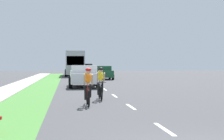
% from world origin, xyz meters
% --- Properties ---
extents(ground_plane, '(120.00, 120.00, 0.00)m').
position_xyz_m(ground_plane, '(0.00, 20.00, 0.00)').
color(ground_plane, '#424244').
extents(grass_verge, '(2.22, 70.00, 0.01)m').
position_xyz_m(grass_verge, '(-4.39, 20.00, 0.00)').
color(grass_verge, '#478438').
rests_on(grass_verge, ground_plane).
extents(sidewalk_concrete, '(1.87, 70.00, 0.10)m').
position_xyz_m(sidewalk_concrete, '(-6.43, 20.00, 0.00)').
color(sidewalk_concrete, '#B2ADA3').
rests_on(sidewalk_concrete, ground_plane).
extents(lane_markings_center, '(0.12, 53.13, 0.01)m').
position_xyz_m(lane_markings_center, '(0.00, 24.00, 0.00)').
color(lane_markings_center, white).
rests_on(lane_markings_center, ground_plane).
extents(cyclist_lead, '(0.42, 1.72, 1.58)m').
position_xyz_m(cyclist_lead, '(-1.69, 8.33, 0.81)').
color(cyclist_lead, black).
rests_on(cyclist_lead, ground_plane).
extents(cyclist_trailing, '(0.42, 1.72, 1.58)m').
position_xyz_m(cyclist_trailing, '(-0.95, 10.53, 0.81)').
color(cyclist_trailing, black).
rests_on(cyclist_trailing, ground_plane).
extents(pickup_white, '(2.22, 5.10, 1.64)m').
position_xyz_m(pickup_white, '(-1.33, 19.61, 0.83)').
color(pickup_white, silver).
rests_on(pickup_white, ground_plane).
extents(sedan_dark_green, '(1.98, 4.30, 1.52)m').
position_xyz_m(sedan_dark_green, '(1.57, 32.10, 0.77)').
color(sedan_dark_green, '#194C2D').
rests_on(sedan_dark_green, ground_plane).
extents(bus_silver, '(2.78, 11.60, 3.48)m').
position_xyz_m(bus_silver, '(-1.48, 43.70, 1.98)').
color(bus_silver, '#A5A8AD').
rests_on(bus_silver, ground_plane).
extents(suv_black, '(2.15, 4.70, 1.79)m').
position_xyz_m(suv_black, '(1.46, 60.36, 0.95)').
color(suv_black, black).
rests_on(suv_black, ground_plane).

